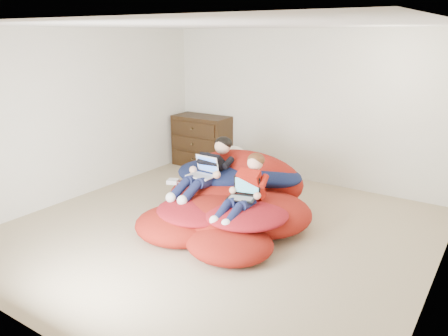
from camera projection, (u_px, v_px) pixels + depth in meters
room_shell at (218, 214)px, 5.52m from camera, size 5.10×5.10×2.77m
dresser at (202, 141)px, 8.22m from camera, size 1.07×0.60×0.95m
beanbag_pile at (231, 200)px, 5.86m from camera, size 2.19×2.32×0.86m
cream_pillow at (234, 155)px, 6.72m from camera, size 0.45×0.29×0.29m
older_boy at (209, 167)px, 5.99m from camera, size 0.35×1.25×0.67m
younger_boy at (246, 187)px, 5.32m from camera, size 0.31×0.96×0.69m
laptop_white at (204, 171)px, 5.90m from camera, size 0.36×0.32×0.26m
laptop_black at (244, 193)px, 5.30m from camera, size 0.38×0.34×0.25m
power_adapter at (173, 181)px, 6.14m from camera, size 0.19×0.19×0.05m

